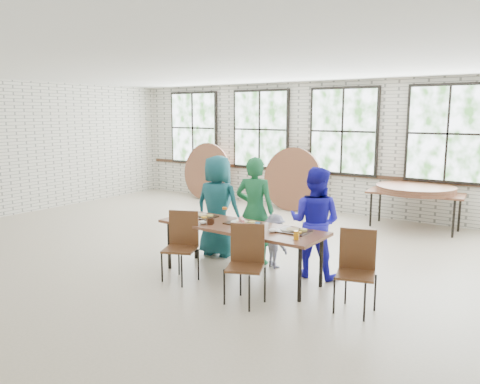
{
  "coord_description": "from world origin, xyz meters",
  "views": [
    {
      "loc": [
        4.16,
        -5.54,
        2.27
      ],
      "look_at": [
        0.0,
        0.4,
        1.05
      ],
      "focal_mm": 35.0,
      "sensor_mm": 36.0,
      "label": 1
    }
  ],
  "objects_px": {
    "dining_table": "(241,229)",
    "storage_table": "(415,195)",
    "chair_near_left": "(182,240)",
    "chair_near_right": "(246,257)"
  },
  "relations": [
    {
      "from": "chair_near_left",
      "to": "dining_table",
      "type": "bearing_deg",
      "value": 15.21
    },
    {
      "from": "storage_table",
      "to": "chair_near_left",
      "type": "bearing_deg",
      "value": -116.78
    },
    {
      "from": "dining_table",
      "to": "chair_near_left",
      "type": "bearing_deg",
      "value": -139.96
    },
    {
      "from": "dining_table",
      "to": "storage_table",
      "type": "distance_m",
      "value": 4.43
    },
    {
      "from": "chair_near_right",
      "to": "storage_table",
      "type": "bearing_deg",
      "value": 57.76
    },
    {
      "from": "chair_near_right",
      "to": "dining_table",
      "type": "bearing_deg",
      "value": 105.17
    },
    {
      "from": "dining_table",
      "to": "chair_near_right",
      "type": "bearing_deg",
      "value": -49.96
    },
    {
      "from": "chair_near_left",
      "to": "chair_near_right",
      "type": "distance_m",
      "value": 1.16
    },
    {
      "from": "dining_table",
      "to": "chair_near_left",
      "type": "height_order",
      "value": "chair_near_left"
    },
    {
      "from": "chair_near_right",
      "to": "storage_table",
      "type": "relative_size",
      "value": 0.51
    }
  ]
}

